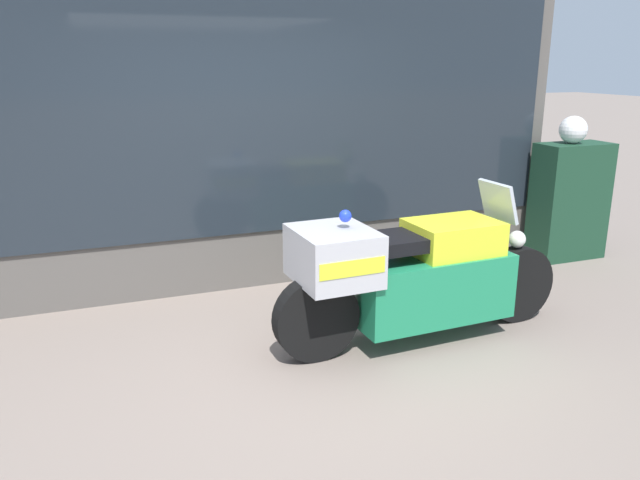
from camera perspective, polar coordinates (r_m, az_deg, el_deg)
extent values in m
plane|color=gray|center=(4.47, -2.11, -12.11)|extent=(60.00, 60.00, 0.00)
cube|color=#56514C|center=(5.87, -8.81, 13.55)|extent=(6.90, 0.40, 3.73)
cube|color=#1E262D|center=(5.75, -4.90, 14.13)|extent=(5.91, 0.02, 2.73)
cube|color=slate|center=(6.23, -5.47, -1.10)|extent=(5.69, 0.30, 0.55)
cube|color=silver|center=(6.15, -6.06, 7.66)|extent=(5.69, 0.02, 1.37)
cube|color=beige|center=(5.95, -5.90, 13.93)|extent=(5.69, 0.30, 0.02)
cube|color=#C68E19|center=(5.76, -16.66, 13.69)|extent=(0.18, 0.04, 0.06)
cube|color=#B7B2A8|center=(5.95, -5.91, 14.32)|extent=(0.18, 0.04, 0.06)
cube|color=navy|center=(6.32, 3.91, 14.47)|extent=(0.18, 0.04, 0.06)
cube|color=black|center=(6.84, 12.44, 14.27)|extent=(0.18, 0.04, 0.06)
cube|color=#2D8E42|center=(5.86, -18.18, 1.20)|extent=(0.19, 0.03, 0.27)
cube|color=red|center=(6.53, 6.04, 3.43)|extent=(0.19, 0.02, 0.27)
cylinder|color=black|center=(5.46, 17.58, -3.85)|extent=(0.64, 0.17, 0.64)
cylinder|color=black|center=(4.54, -0.36, -7.17)|extent=(0.64, 0.17, 0.64)
cube|color=#1E8456|center=(4.92, 9.97, -4.17)|extent=(1.26, 0.59, 0.50)
cube|color=yellow|center=(4.91, 12.04, 0.12)|extent=(0.69, 0.52, 0.28)
cube|color=black|center=(4.66, 7.30, -0.15)|extent=(0.73, 0.44, 0.10)
cube|color=#B7B7BC|center=(4.43, 1.24, -1.42)|extent=(0.56, 0.64, 0.38)
cube|color=yellow|center=(4.43, 1.24, -1.42)|extent=(0.51, 0.65, 0.11)
cube|color=#B2BCC6|center=(5.09, 15.95, 3.42)|extent=(0.14, 0.39, 0.31)
sphere|color=white|center=(5.31, 17.57, 0.08)|extent=(0.14, 0.14, 0.14)
sphere|color=blue|center=(4.39, 2.33, 2.21)|extent=(0.09, 0.09, 0.09)
cube|color=#193D28|center=(7.32, 21.82, 3.31)|extent=(0.80, 0.40, 1.26)
sphere|color=white|center=(7.16, 22.14, 9.32)|extent=(0.29, 0.29, 0.29)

